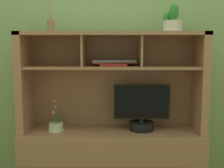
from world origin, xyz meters
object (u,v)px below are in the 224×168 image
Objects in this scene: tv_monitor at (142,111)px; diffuser_bottle at (51,25)px; potted_orchid at (56,126)px; media_console at (112,144)px; potted_succulent at (172,21)px; magazine_stack_left at (114,62)px.

tv_monitor is 1.91× the size of diffuser_bottle.
media_console is at bearing 3.80° from potted_orchid.
media_console is 6.81× the size of potted_succulent.
potted_orchid is at bearing -176.20° from media_console.
potted_succulent is (0.97, 0.04, 0.03)m from diffuser_bottle.
tv_monitor is at bearing -1.96° from magazine_stack_left.
media_console is 4.09× the size of magazine_stack_left.
magazine_stack_left is at bearing 178.04° from tv_monitor.
diffuser_bottle is (-0.49, -0.02, 0.98)m from media_console.
tv_monitor is (0.25, 0.00, 0.28)m from media_console.
media_console is at bearing -178.17° from potted_succulent.
diffuser_bottle is (-0.02, 0.01, 0.82)m from potted_orchid.
diffuser_bottle is (-0.51, -0.03, 0.30)m from magazine_stack_left.
magazine_stack_left is at bearing -179.40° from potted_succulent.
media_console is 0.49m from potted_orchid.
tv_monitor is 1.78× the size of potted_orchid.
diffuser_bottle is 1.10× the size of potted_succulent.
diffuser_bottle is at bearing 153.26° from potted_orchid.
tv_monitor is 1.02m from diffuser_bottle.
tv_monitor is 2.10× the size of potted_succulent.
potted_succulent is (0.95, 0.05, 0.86)m from potted_orchid.
potted_succulent reaches higher than magazine_stack_left.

